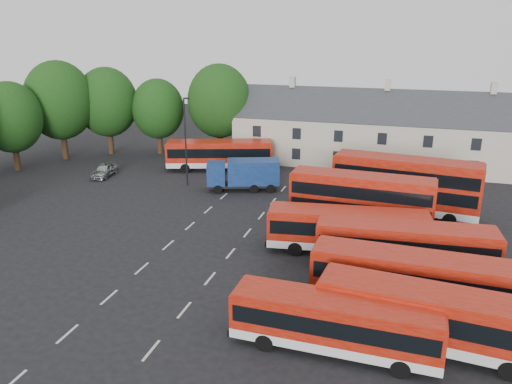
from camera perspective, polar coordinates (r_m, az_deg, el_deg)
ground at (r=36.82m, az=-11.39°, el=-7.20°), size 140.00×140.00×0.00m
lane_markings at (r=37.42m, az=-6.55°, el=-6.50°), size 5.15×33.80×0.01m
treeline at (r=61.65m, az=-20.60°, el=8.80°), size 29.92×32.59×12.01m
terrace_houses at (r=60.26m, az=14.41°, el=6.46°), size 35.70×7.13×10.06m
bus_row_a at (r=25.91m, az=8.98°, el=-14.29°), size 10.42×2.61×2.93m
bus_row_b at (r=27.20m, az=19.46°, el=-13.07°), size 11.60×3.70×3.22m
bus_row_c at (r=30.61m, az=17.41°, el=-9.13°), size 11.60×2.99×3.26m
bus_row_d at (r=34.69m, az=16.66°, el=-5.68°), size 11.84×3.64×3.30m
bus_row_e at (r=36.56m, az=10.43°, el=-4.01°), size 11.66×4.07×3.23m
bus_dd_south at (r=40.64m, az=11.91°, el=-0.77°), size 11.36×3.17×4.61m
bus_dd_north at (r=44.92m, az=16.69°, el=1.01°), size 12.57×4.35×5.05m
bus_north at (r=57.28m, az=-4.20°, el=4.51°), size 12.22×6.32×3.38m
box_truck at (r=49.87m, az=-1.36°, el=2.14°), size 7.49×4.49×3.13m
silver_car at (r=57.35m, az=-16.93°, el=2.41°), size 2.18×4.37×1.43m
lamppost at (r=51.12m, az=-8.04°, el=5.94°), size 0.62×0.23×9.09m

